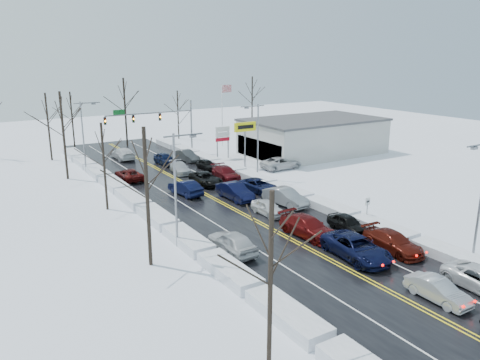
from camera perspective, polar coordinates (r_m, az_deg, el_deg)
ground at (r=44.56m, az=0.24°, el=-4.11°), size 160.00×160.00×0.00m
road_surface at (r=46.18m, az=-1.08°, el=-3.41°), size 14.00×84.00×0.01m
snow_bank_left at (r=43.02m, az=-9.85°, el=-5.06°), size 1.91×72.00×0.78m
snow_bank_right at (r=50.30m, az=6.38°, el=-1.94°), size 1.91×72.00×0.78m
traffic_signal_mast at (r=69.29m, az=-9.76°, el=7.28°), size 13.28×0.39×8.00m
tires_plus_sign at (r=61.97m, az=0.62°, el=6.13°), size 3.20×0.34×6.00m
used_vehicles_sign at (r=67.32m, az=-2.13°, el=5.40°), size 2.20×0.22×4.65m
speed_limit_sign at (r=43.22m, az=15.27°, el=-3.00°), size 0.55×0.09×2.35m
flagpole at (r=76.12m, az=-2.09°, el=8.51°), size 1.87×1.20×10.00m
dealership_building at (r=71.89m, az=8.89°, el=5.32°), size 20.40×12.40×5.30m
streetlight_se at (r=36.58m, az=27.21°, el=-1.44°), size 3.20×0.25×9.00m
streetlight_ne at (r=55.78m, az=2.02°, el=5.44°), size 3.20×0.25×9.00m
streetlight_sw at (r=35.88m, az=-7.62°, el=-0.15°), size 3.20×0.25×9.00m
streetlight_nw at (r=62.00m, az=-18.45°, el=5.66°), size 3.20×0.25×9.00m
tree_left_a at (r=21.08m, az=3.80°, el=-8.38°), size 3.60×3.60×9.00m
tree_left_b at (r=32.50m, az=-11.41°, el=1.12°), size 4.00×4.00×10.00m
tree_left_c at (r=46.07m, az=-16.37°, el=3.57°), size 3.40×3.40×8.50m
tree_left_d at (r=59.18m, az=-20.88°, el=7.01°), size 4.20×4.20×10.50m
tree_left_e at (r=71.06m, az=-22.46°, el=7.49°), size 3.80×3.80×9.50m
tree_far_b at (r=78.83m, az=-19.88°, el=8.13°), size 3.60×3.60×9.00m
tree_far_c at (r=78.83m, az=-13.91°, el=9.60°), size 4.40×4.40×11.00m
tree_far_d at (r=84.00m, az=-7.60°, el=9.02°), size 3.40×3.40×8.50m
tree_far_e at (r=92.00m, az=1.49°, el=10.54°), size 4.20×4.20×10.50m
queued_car_1 at (r=32.14m, az=22.85°, el=-13.34°), size 1.49×4.14×1.36m
queued_car_2 at (r=36.31m, az=13.92°, el=-9.20°), size 3.33×6.25×1.67m
queued_car_3 at (r=39.66m, az=8.25°, el=-6.77°), size 2.68×5.78×1.63m
queued_car_4 at (r=44.35m, az=3.44°, el=-4.23°), size 1.67×4.06×1.38m
queued_car_5 at (r=48.87m, az=-0.60°, el=-2.36°), size 1.98×5.22×1.70m
queued_car_6 at (r=54.48m, az=-4.14°, el=-0.55°), size 2.37×5.14×1.43m
queued_car_7 at (r=60.03m, az=-7.29°, el=0.85°), size 2.51×4.87×1.35m
queued_car_8 at (r=65.04m, az=-9.11°, el=1.89°), size 1.96×4.65×1.57m
queued_car_11 at (r=38.24m, az=18.05°, el=-8.24°), size 2.38×5.33×1.52m
queued_car_12 at (r=41.32m, az=12.95°, el=-6.09°), size 2.03×4.31×1.43m
queued_car_13 at (r=47.23m, az=5.55°, el=-3.06°), size 2.47×5.36×1.70m
queued_car_14 at (r=51.55m, az=2.27°, el=-1.43°), size 2.99×5.34×1.41m
queued_car_15 at (r=56.74m, az=-1.73°, el=0.13°), size 2.57×5.36×1.51m
queued_car_16 at (r=61.49m, az=-4.04°, el=1.28°), size 1.68×3.95×1.33m
queued_car_17 at (r=66.73m, az=-6.52°, el=2.32°), size 2.19×4.85×1.54m
oncoming_car_0 at (r=50.76m, az=-6.65°, el=-1.79°), size 2.22×4.97×1.58m
oncoming_car_1 at (r=57.75m, az=-13.35°, el=-0.02°), size 2.51×5.08×1.39m
oncoming_car_2 at (r=69.64m, az=-14.05°, el=2.50°), size 2.33×5.68×1.65m
oncoming_car_3 at (r=36.21m, az=-0.96°, el=-8.80°), size 2.12×5.05×1.71m
parked_car_0 at (r=61.99m, az=5.05°, el=1.37°), size 5.77×2.84×1.58m
parked_car_1 at (r=66.71m, az=5.39°, el=2.35°), size 2.46×5.48×1.56m
parked_car_2 at (r=69.98m, az=1.42°, el=3.01°), size 1.81×4.44×1.51m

